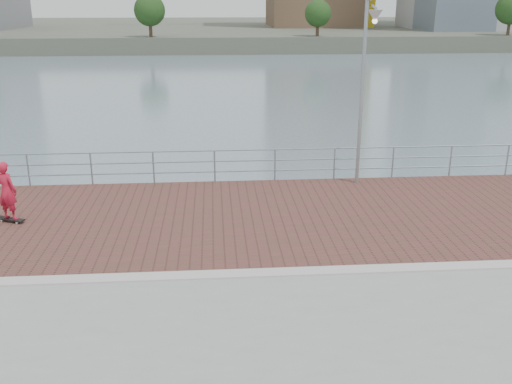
{
  "coord_description": "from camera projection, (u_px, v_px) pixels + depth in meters",
  "views": [
    {
      "loc": [
        -1.03,
        -11.59,
        5.94
      ],
      "look_at": [
        0.0,
        2.0,
        1.3
      ],
      "focal_mm": 40.0,
      "sensor_mm": 36.0,
      "label": 1
    }
  ],
  "objects": [
    {
      "name": "water",
      "position": [
        262.0,
        350.0,
        13.57
      ],
      "size": [
        400.0,
        400.0,
        0.0
      ],
      "primitive_type": "plane",
      "color": "slate",
      "rests_on": "ground"
    },
    {
      "name": "guardrail",
      "position": [
        245.0,
        162.0,
        19.31
      ],
      "size": [
        39.06,
        0.06,
        1.13
      ],
      "color": "#8C9EA8",
      "rests_on": "brick_lane"
    },
    {
      "name": "far_shore",
      "position": [
        216.0,
        30.0,
        128.82
      ],
      "size": [
        320.0,
        95.0,
        2.5
      ],
      "primitive_type": "cube",
      "color": "#4C5142",
      "rests_on": "ground"
    },
    {
      "name": "curb",
      "position": [
        263.0,
        273.0,
        12.92
      ],
      "size": [
        40.0,
        0.4,
        0.06
      ],
      "primitive_type": "cube",
      "color": "#B7B5AD",
      "rests_on": "seawall"
    },
    {
      "name": "brick_lane",
      "position": [
        252.0,
        217.0,
        16.32
      ],
      "size": [
        40.0,
        6.8,
        0.02
      ],
      "primitive_type": "cube",
      "color": "brown",
      "rests_on": "seawall"
    },
    {
      "name": "skateboard",
      "position": [
        11.0,
        219.0,
        15.9
      ],
      "size": [
        0.84,
        0.51,
        0.09
      ],
      "rotation": [
        0.0,
        0.0,
        -0.4
      ],
      "color": "black",
      "rests_on": "brick_lane"
    },
    {
      "name": "shoreline_trees",
      "position": [
        272.0,
        10.0,
        84.79
      ],
      "size": [
        144.87,
        4.97,
        6.63
      ],
      "color": "#473323",
      "rests_on": "far_shore"
    },
    {
      "name": "street_lamp",
      "position": [
        368.0,
        57.0,
        17.57
      ],
      "size": [
        0.43,
        1.26,
        5.93
      ],
      "color": "gray",
      "rests_on": "brick_lane"
    },
    {
      "name": "skateboarder",
      "position": [
        7.0,
        191.0,
        15.63
      ],
      "size": [
        0.71,
        0.6,
        1.66
      ],
      "primitive_type": "imported",
      "rotation": [
        0.0,
        0.0,
        2.75
      ],
      "color": "red",
      "rests_on": "skateboard"
    }
  ]
}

